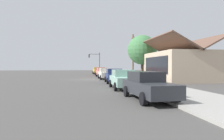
% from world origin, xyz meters
% --- Properties ---
extents(ground_plane, '(120.00, 120.00, 0.00)m').
position_xyz_m(ground_plane, '(0.00, 0.00, 0.00)').
color(ground_plane, '#4C4947').
extents(sidewalk_curb, '(60.00, 4.20, 0.16)m').
position_xyz_m(sidewalk_curb, '(0.00, 5.60, 0.08)').
color(sidewalk_curb, '#A3A099').
rests_on(sidewalk_curb, ground).
extents(car_mustard, '(4.70, 2.14, 1.59)m').
position_xyz_m(car_mustard, '(-18.46, 2.74, 0.82)').
color(car_mustard, gold).
rests_on(car_mustard, ground).
extents(car_cherry, '(4.73, 2.02, 1.59)m').
position_xyz_m(car_cherry, '(-12.12, 2.89, 0.82)').
color(car_cherry, red).
rests_on(car_cherry, ground).
extents(car_coral, '(4.67, 2.21, 1.59)m').
position_xyz_m(car_coral, '(-6.35, 2.73, 0.82)').
color(car_coral, '#EA8C75').
rests_on(car_coral, ground).
extents(car_ivory, '(4.63, 2.03, 1.59)m').
position_xyz_m(car_ivory, '(-0.55, 2.61, 0.81)').
color(car_ivory, silver).
rests_on(car_ivory, ground).
extents(car_navy, '(4.68, 2.16, 1.59)m').
position_xyz_m(car_navy, '(5.92, 2.85, 0.82)').
color(car_navy, navy).
rests_on(car_navy, ground).
extents(car_seafoam, '(4.75, 2.12, 1.59)m').
position_xyz_m(car_seafoam, '(11.99, 2.68, 0.82)').
color(car_seafoam, '#9ED1BC').
rests_on(car_seafoam, ground).
extents(car_charcoal, '(4.99, 2.14, 1.59)m').
position_xyz_m(car_charcoal, '(17.72, 2.89, 0.82)').
color(car_charcoal, '#2D3035').
rests_on(car_charcoal, ground).
extents(storefront_building, '(10.22, 7.18, 5.65)m').
position_xyz_m(storefront_building, '(3.65, 11.98, 1.99)').
color(storefront_building, '#CCB293').
rests_on(storefront_building, ground).
extents(shade_tree, '(4.84, 4.84, 6.95)m').
position_xyz_m(shade_tree, '(-3.84, 9.03, 4.52)').
color(shade_tree, brown).
rests_on(shade_tree, ground).
extents(traffic_light_main, '(0.37, 2.79, 5.20)m').
position_xyz_m(traffic_light_main, '(-22.51, 2.54, 3.49)').
color(traffic_light_main, '#383833').
rests_on(traffic_light_main, ground).
extents(utility_pole_wooden, '(1.80, 0.24, 7.50)m').
position_xyz_m(utility_pole_wooden, '(-6.76, 8.20, 3.93)').
color(utility_pole_wooden, brown).
rests_on(utility_pole_wooden, ground).
extents(fire_hydrant_red, '(0.22, 0.22, 0.71)m').
position_xyz_m(fire_hydrant_red, '(-2.72, 4.20, 0.50)').
color(fire_hydrant_red, red).
rests_on(fire_hydrant_red, sidewalk_curb).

